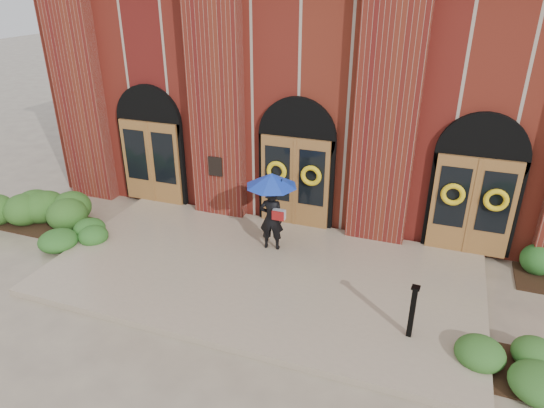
% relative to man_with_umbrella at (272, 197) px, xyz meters
% --- Properties ---
extents(ground, '(90.00, 90.00, 0.00)m').
position_rel_man_with_umbrella_xyz_m(ground, '(0.13, -1.23, -1.58)').
color(ground, gray).
rests_on(ground, ground).
extents(landing, '(10.00, 5.30, 0.15)m').
position_rel_man_with_umbrella_xyz_m(landing, '(0.13, -1.08, -1.50)').
color(landing, tan).
rests_on(landing, ground).
extents(church_building, '(16.20, 12.53, 7.00)m').
position_rel_man_with_umbrella_xyz_m(church_building, '(0.13, 7.55, 1.92)').
color(church_building, maroon).
rests_on(church_building, ground).
extents(man_with_umbrella, '(1.46, 1.46, 2.04)m').
position_rel_man_with_umbrella_xyz_m(man_with_umbrella, '(0.00, 0.00, 0.00)').
color(man_with_umbrella, black).
rests_on(man_with_umbrella, landing).
extents(metal_post, '(0.17, 0.17, 1.14)m').
position_rel_man_with_umbrella_xyz_m(metal_post, '(3.65, -2.25, -0.83)').
color(metal_post, black).
rests_on(metal_post, landing).
extents(hedge_wall_left, '(3.20, 1.28, 0.82)m').
position_rel_man_with_umbrella_xyz_m(hedge_wall_left, '(-7.13, -0.73, -1.17)').
color(hedge_wall_left, '#2A541C').
rests_on(hedge_wall_left, ground).
extents(hedge_front_left, '(1.39, 1.19, 0.49)m').
position_rel_man_with_umbrella_xyz_m(hedge_front_left, '(-4.97, -1.23, -1.33)').
color(hedge_front_left, '#27581E').
rests_on(hedge_front_left, ground).
extents(hedge_front_right, '(1.40, 1.20, 0.50)m').
position_rel_man_with_umbrella_xyz_m(hedge_front_right, '(5.60, -2.42, -1.33)').
color(hedge_front_right, '#2A551E').
rests_on(hedge_front_right, ground).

